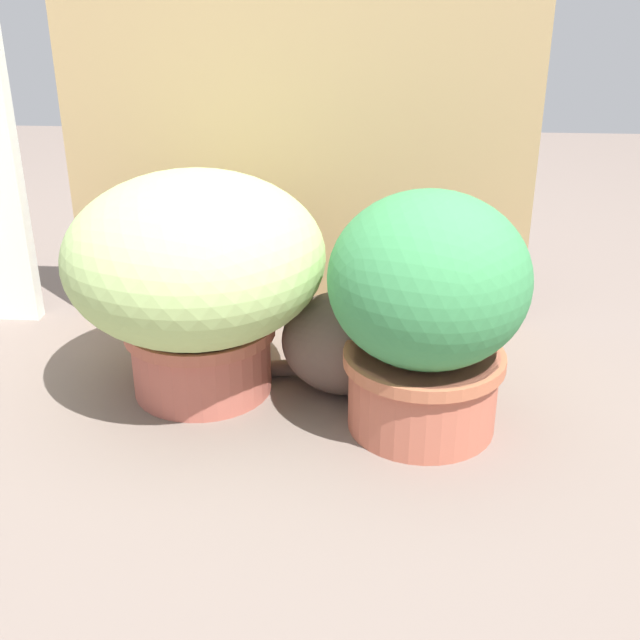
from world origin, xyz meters
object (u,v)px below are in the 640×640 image
(leafy_planter, at_px, (427,308))
(cat, at_px, (353,339))
(grass_planter, at_px, (196,271))
(mushroom_ornament_red, at_px, (178,363))

(leafy_planter, bearing_deg, cat, 138.83)
(grass_planter, relative_size, leafy_planter, 1.11)
(leafy_planter, xyz_separation_m, mushroom_ornament_red, (-0.48, 0.05, -0.16))
(leafy_planter, height_order, mushroom_ornament_red, leafy_planter)
(grass_planter, relative_size, cat, 1.36)
(grass_planter, xyz_separation_m, leafy_planter, (0.45, -0.11, -0.02))
(cat, bearing_deg, grass_planter, -179.37)
(grass_planter, distance_m, cat, 0.34)
(leafy_planter, distance_m, cat, 0.22)
(cat, height_order, mushroom_ornament_red, cat)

